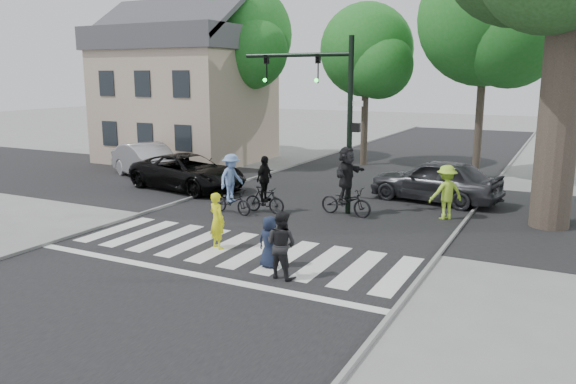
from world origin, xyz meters
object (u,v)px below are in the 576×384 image
car_silver (148,161)px  car_grey (435,180)px  cyclist_right (346,185)px  pedestrian_adult (281,245)px  pedestrian_woman (217,221)px  pedestrian_child (270,242)px  cyclist_left (232,188)px  traffic_signal (327,100)px  car_suv (188,172)px  cyclist_mid (264,190)px

car_silver → car_grey: car_grey is taller
cyclist_right → pedestrian_adult: bearing=-82.5°
cyclist_right → pedestrian_woman: bearing=-109.6°
pedestrian_adult → pedestrian_child: bearing=-33.3°
pedestrian_adult → cyclist_left: bearing=-39.6°
traffic_signal → car_grey: size_ratio=1.23×
traffic_signal → car_silver: bearing=167.2°
cyclist_right → car_suv: 7.63m
cyclist_left → cyclist_right: bearing=23.2°
traffic_signal → car_suv: 7.42m
cyclist_mid → pedestrian_woman: bearing=-78.5°
car_silver → cyclist_right: bearing=-78.7°
cyclist_right → car_grey: 4.20m
pedestrian_adult → cyclist_left: cyclist_left is taller
car_suv → car_silver: 3.59m
traffic_signal → car_suv: bearing=172.2°
pedestrian_woman → car_silver: (-9.03, 7.63, 0.01)m
cyclist_left → cyclist_right: 3.94m
cyclist_left → cyclist_mid: size_ratio=1.04×
car_suv → traffic_signal: bearing=-87.8°
cyclist_right → cyclist_mid: bearing=-160.8°
pedestrian_woman → cyclist_right: 5.42m
cyclist_right → car_silver: 11.15m
cyclist_left → traffic_signal: bearing=33.6°
cyclist_right → car_suv: bearing=171.1°
pedestrian_woman → cyclist_mid: size_ratio=0.79×
cyclist_mid → cyclist_right: size_ratio=0.84×
traffic_signal → cyclist_mid: bearing=-146.1°
car_grey → cyclist_right: bearing=-23.3°
pedestrian_adult → car_suv: (-8.36, 7.52, -0.08)m
car_suv → cyclist_left: bearing=-114.9°
cyclist_left → car_grey: size_ratio=0.43×
car_silver → car_grey: bearing=-61.1°
car_grey → car_silver: bearing=-76.9°
pedestrian_child → car_silver: (-11.08, 8.35, 0.14)m
cyclist_left → car_suv: cyclist_left is taller
pedestrian_child → car_suv: size_ratio=0.25×
pedestrian_woman → car_suv: (-5.71, 6.28, -0.06)m
cyclist_mid → car_silver: (-8.18, 3.47, -0.02)m
car_silver → car_grey: size_ratio=1.00×
cyclist_right → car_silver: cyclist_right is taller
pedestrian_adult → pedestrian_woman: bearing=-17.6°
cyclist_mid → cyclist_right: (2.67, 0.93, 0.24)m
car_suv → car_grey: 10.03m
pedestrian_adult → traffic_signal: bearing=-68.0°
cyclist_mid → car_grey: (4.88, 4.49, 0.00)m
pedestrian_woman → car_suv: bearing=-23.9°
traffic_signal → car_suv: traffic_signal is taller
cyclist_left → pedestrian_adult: bearing=-47.1°
pedestrian_child → car_suv: (-7.76, 7.00, 0.08)m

